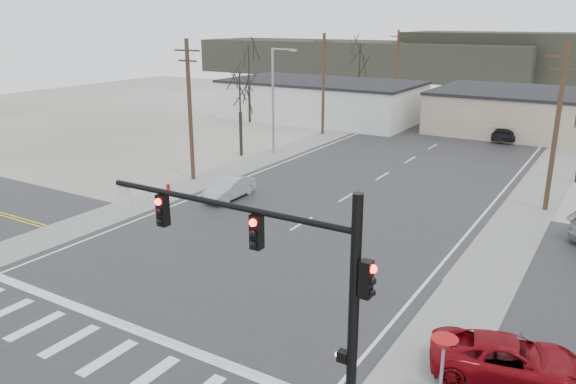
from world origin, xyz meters
The scene contains 23 objects.
ground centered at (0.00, 0.00, 0.00)m, with size 140.00×140.00×0.00m, color silver.
main_road centered at (0.00, 15.00, 0.02)m, with size 18.00×110.00×0.05m, color #28282B.
cross_road centered at (0.00, 0.00, 0.02)m, with size 90.00×10.00×0.04m, color #28282B.
sidewalk_left centered at (-10.60, 20.00, 0.03)m, with size 3.00×90.00×0.06m, color gray.
sidewalk_right centered at (10.60, 20.00, 0.03)m, with size 3.00×90.00×0.06m, color gray.
traffic_signal_mast centered at (7.89, -6.20, 4.67)m, with size 8.95×0.43×7.20m.
fire_hydrant centered at (-10.20, 8.00, 0.45)m, with size 0.24×0.24×0.87m.
yield_sign centered at (11.50, -3.50, 2.07)m, with size 0.80×0.80×2.35m.
building_left_far centered at (-16.00, 40.00, 2.26)m, with size 22.30×12.30×4.50m.
building_right_far centered at (10.00, 44.00, 2.15)m, with size 26.30×14.30×4.30m.
upole_left_b centered at (-11.50, 12.00, 5.22)m, with size 2.20×0.30×10.00m.
upole_left_c centered at (-11.50, 32.00, 5.22)m, with size 2.20×0.30×10.00m.
upole_left_d centered at (-11.50, 52.00, 5.22)m, with size 2.20×0.30×10.00m.
upole_right_a centered at (11.50, 18.00, 5.22)m, with size 2.20×0.30×10.00m.
streetlight_main centered at (-10.80, 22.00, 5.09)m, with size 2.40×0.25×9.00m.
tree_left_near centered at (-13.00, 20.00, 5.23)m, with size 3.30×3.30×7.35m.
tree_left_far centered at (-14.00, 46.00, 6.28)m, with size 3.96×3.96×8.82m.
tree_left_mid centered at (-22.00, 34.00, 6.28)m, with size 3.96×3.96×8.82m.
hill_left centered at (-35.00, 92.00, 3.50)m, with size 70.00×18.00×7.00m, color #333026.
sedan_crossing centered at (-6.42, 9.70, 0.73)m, with size 1.45×4.15×1.37m, color #A1A7AB.
car_far_a centered at (5.02, 38.82, 0.84)m, with size 2.22×5.47×1.59m, color black.
car_far_b centered at (0.04, 49.21, 0.82)m, with size 1.83×4.56×1.55m, color black.
car_parked_red centered at (12.98, -1.00, 0.73)m, with size 2.30×4.99×1.39m, color maroon.
Camera 1 is at (15.10, -18.07, 11.19)m, focal length 35.00 mm.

